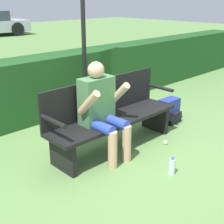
{
  "coord_description": "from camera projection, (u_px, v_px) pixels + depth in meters",
  "views": [
    {
      "loc": [
        -2.66,
        -2.7,
        1.92
      ],
      "look_at": [
        -0.15,
        -0.1,
        0.58
      ],
      "focal_mm": 50.0,
      "sensor_mm": 36.0,
      "label": 1
    }
  ],
  "objects": [
    {
      "name": "ground_plane",
      "position": [
        115.0,
        147.0,
        4.22
      ],
      "size": [
        40.0,
        40.0,
        0.0
      ],
      "primitive_type": "plane",
      "color": "#668E4C"
    },
    {
      "name": "hedge_back",
      "position": [
        44.0,
        87.0,
        5.19
      ],
      "size": [
        12.0,
        0.58,
        1.01
      ],
      "color": "#1E4C1E",
      "rests_on": "ground"
    },
    {
      "name": "park_bench",
      "position": [
        111.0,
        114.0,
        4.11
      ],
      "size": [
        1.94,
        0.5,
        0.92
      ],
      "color": "black",
      "rests_on": "ground"
    },
    {
      "name": "person_seated",
      "position": [
        101.0,
        107.0,
        3.79
      ],
      "size": [
        0.57,
        0.57,
        1.2
      ],
      "color": "#4C7F4C",
      "rests_on": "ground"
    },
    {
      "name": "backpack",
      "position": [
        169.0,
        111.0,
        5.03
      ],
      "size": [
        0.35,
        0.26,
        0.38
      ],
      "color": "#283893",
      "rests_on": "ground"
    },
    {
      "name": "water_bottle",
      "position": [
        172.0,
        166.0,
        3.56
      ],
      "size": [
        0.07,
        0.07,
        0.21
      ],
      "color": "silver",
      "rests_on": "ground"
    },
    {
      "name": "signpost",
      "position": [
        83.0,
        16.0,
        4.84
      ],
      "size": [
        0.35,
        0.09,
        2.95
      ],
      "color": "black",
      "rests_on": "ground"
    },
    {
      "name": "litter_crumple",
      "position": [
        165.0,
        142.0,
        4.29
      ],
      "size": [
        0.06,
        0.06,
        0.06
      ],
      "color": "silver",
      "rests_on": "ground"
    }
  ]
}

